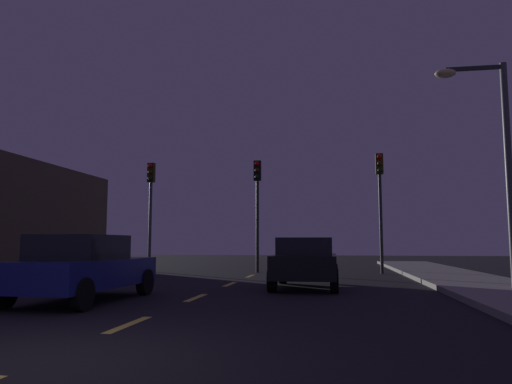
{
  "coord_description": "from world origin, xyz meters",
  "views": [
    {
      "loc": [
        3.23,
        -4.79,
        1.29
      ],
      "look_at": [
        -0.02,
        15.54,
        3.49
      ],
      "focal_mm": 33.68,
      "sensor_mm": 36.0,
      "label": 1
    }
  ],
  "objects_px": {
    "car_stopped_ahead": "(306,262)",
    "traffic_signal_left": "(151,195)",
    "traffic_signal_right": "(380,189)",
    "car_adjacent_lane": "(82,267)",
    "traffic_signal_center": "(257,194)",
    "street_lamp_right": "(495,150)"
  },
  "relations": [
    {
      "from": "street_lamp_right",
      "to": "traffic_signal_center",
      "type": "bearing_deg",
      "value": 134.05
    },
    {
      "from": "car_adjacent_lane",
      "to": "street_lamp_right",
      "type": "xyz_separation_m",
      "value": [
        9.79,
        3.2,
        2.99
      ]
    },
    {
      "from": "traffic_signal_center",
      "to": "car_adjacent_lane",
      "type": "bearing_deg",
      "value": -101.44
    },
    {
      "from": "traffic_signal_center",
      "to": "car_adjacent_lane",
      "type": "distance_m",
      "value": 11.57
    },
    {
      "from": "traffic_signal_right",
      "to": "car_adjacent_lane",
      "type": "bearing_deg",
      "value": -124.52
    },
    {
      "from": "traffic_signal_left",
      "to": "car_adjacent_lane",
      "type": "relative_size",
      "value": 1.22
    },
    {
      "from": "traffic_signal_left",
      "to": "car_stopped_ahead",
      "type": "bearing_deg",
      "value": -42.77
    },
    {
      "from": "traffic_signal_center",
      "to": "traffic_signal_left",
      "type": "bearing_deg",
      "value": 180.0
    },
    {
      "from": "traffic_signal_center",
      "to": "car_adjacent_lane",
      "type": "xyz_separation_m",
      "value": [
        -2.23,
        -11.02,
        -2.74
      ]
    },
    {
      "from": "traffic_signal_right",
      "to": "car_stopped_ahead",
      "type": "height_order",
      "value": "traffic_signal_right"
    },
    {
      "from": "traffic_signal_right",
      "to": "street_lamp_right",
      "type": "relative_size",
      "value": 0.85
    },
    {
      "from": "traffic_signal_left",
      "to": "traffic_signal_right",
      "type": "relative_size",
      "value": 0.97
    },
    {
      "from": "traffic_signal_center",
      "to": "street_lamp_right",
      "type": "bearing_deg",
      "value": -45.95
    },
    {
      "from": "traffic_signal_center",
      "to": "street_lamp_right",
      "type": "distance_m",
      "value": 10.88
    },
    {
      "from": "traffic_signal_right",
      "to": "car_adjacent_lane",
      "type": "relative_size",
      "value": 1.25
    },
    {
      "from": "traffic_signal_left",
      "to": "car_adjacent_lane",
      "type": "xyz_separation_m",
      "value": [
        2.79,
        -11.02,
        -2.76
      ]
    },
    {
      "from": "traffic_signal_center",
      "to": "street_lamp_right",
      "type": "relative_size",
      "value": 0.82
    },
    {
      "from": "car_stopped_ahead",
      "to": "traffic_signal_left",
      "type": "bearing_deg",
      "value": 137.23
    },
    {
      "from": "car_stopped_ahead",
      "to": "car_adjacent_lane",
      "type": "distance_m",
      "value": 6.24
    },
    {
      "from": "traffic_signal_right",
      "to": "traffic_signal_left",
      "type": "bearing_deg",
      "value": -180.0
    },
    {
      "from": "traffic_signal_right",
      "to": "car_adjacent_lane",
      "type": "distance_m",
      "value": 13.68
    },
    {
      "from": "traffic_signal_center",
      "to": "car_adjacent_lane",
      "type": "height_order",
      "value": "traffic_signal_center"
    }
  ]
}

